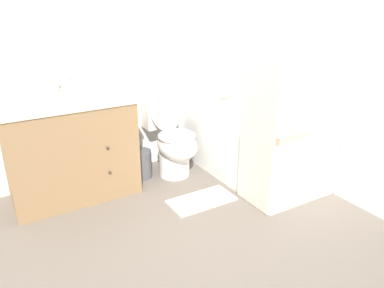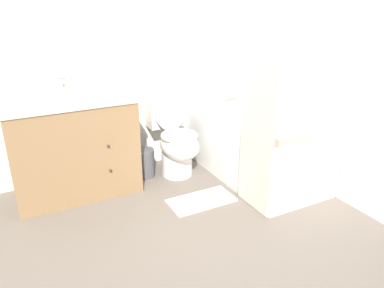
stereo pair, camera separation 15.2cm
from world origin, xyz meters
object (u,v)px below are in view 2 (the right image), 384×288
at_px(soap_dispenser, 117,86).
at_px(hand_towel_folded, 22,107).
at_px(bath_towel_folded, 288,138).
at_px(sink_faucet, 63,90).
at_px(bathtub, 254,147).
at_px(vanity_cabinet, 73,146).
at_px(toilet, 175,139).
at_px(wastebasket, 144,163).
at_px(bath_mat, 201,200).
at_px(tissue_box, 75,89).

relative_size(soap_dispenser, hand_towel_folded, 0.61).
distance_m(hand_towel_folded, bath_towel_folded, 2.03).
relative_size(sink_faucet, bathtub, 0.10).
bearing_deg(soap_dispenser, vanity_cabinet, 176.27).
relative_size(toilet, wastebasket, 3.18).
distance_m(hand_towel_folded, bath_mat, 1.60).
bearing_deg(toilet, bath_towel_folded, -59.95).
distance_m(wastebasket, soap_dispenser, 0.82).
relative_size(sink_faucet, hand_towel_folded, 0.54).
distance_m(toilet, wastebasket, 0.38).
bearing_deg(bathtub, bath_towel_folded, -101.76).
distance_m(toilet, bath_mat, 0.70).
distance_m(tissue_box, soap_dispenser, 0.36).
distance_m(bathtub, bath_towel_folded, 0.66).
bearing_deg(tissue_box, soap_dispenser, -21.38).
xyz_separation_m(vanity_cabinet, wastebasket, (0.64, 0.01, -0.30)).
height_order(bathtub, wastebasket, bathtub).
bearing_deg(toilet, hand_towel_folded, -174.56).
distance_m(bathtub, bath_mat, 0.80).
height_order(toilet, hand_towel_folded, hand_towel_folded).
xyz_separation_m(toilet, soap_dispenser, (-0.52, 0.04, 0.57)).
bearing_deg(bath_mat, toilet, 86.01).
bearing_deg(sink_faucet, soap_dispenser, -27.50).
bearing_deg(bath_towel_folded, bathtub, 78.24).
distance_m(sink_faucet, bathtub, 1.82).
bearing_deg(bath_mat, sink_faucet, 135.79).
bearing_deg(soap_dispenser, bath_towel_folded, -42.81).
height_order(vanity_cabinet, hand_towel_folded, hand_towel_folded).
height_order(soap_dispenser, hand_towel_folded, soap_dispenser).
xyz_separation_m(bathtub, soap_dispenser, (-1.18, 0.41, 0.64)).
height_order(hand_towel_folded, bath_towel_folded, hand_towel_folded).
distance_m(bathtub, wastebasket, 1.07).
xyz_separation_m(bath_towel_folded, bath_mat, (-0.59, 0.34, -0.58)).
xyz_separation_m(tissue_box, bath_towel_folded, (1.39, -1.11, -0.31)).
relative_size(wastebasket, hand_towel_folded, 1.04).
xyz_separation_m(tissue_box, bath_mat, (0.80, -0.78, -0.89)).
bearing_deg(bath_towel_folded, toilet, 120.05).
xyz_separation_m(wastebasket, soap_dispenser, (-0.22, -0.04, 0.79)).
distance_m(tissue_box, bath_towel_folded, 1.81).
xyz_separation_m(toilet, wastebasket, (-0.30, 0.08, -0.22)).
xyz_separation_m(sink_faucet, wastebasket, (0.64, -0.18, -0.75)).
bearing_deg(toilet, bath_mat, -93.99).
relative_size(vanity_cabinet, bath_mat, 1.86).
bearing_deg(tissue_box, hand_towel_folded, -146.36).
bearing_deg(bath_towel_folded, hand_towel_folded, 155.81).
relative_size(wastebasket, soap_dispenser, 1.70).
xyz_separation_m(sink_faucet, bathtub, (1.60, -0.63, -0.61)).
distance_m(soap_dispenser, hand_towel_folded, 0.79).
relative_size(vanity_cabinet, wastebasket, 3.85).
bearing_deg(soap_dispenser, bathtub, -19.24).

